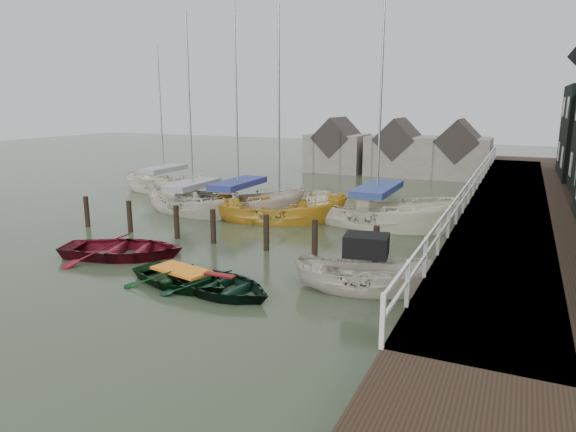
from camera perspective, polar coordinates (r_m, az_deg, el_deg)
The scene contains 13 objects.
ground at distance 18.00m, azimuth -10.21°, elevation -5.75°, with size 120.00×120.00×0.00m, color #2B3522.
pier at distance 24.45m, azimuth 23.14°, elevation 0.02°, with size 3.04×32.00×2.70m.
mooring_pilings at distance 20.85m, azimuth -8.10°, elevation -1.70°, with size 13.72×0.22×1.80m.
far_sheds at distance 41.14m, azimuth 11.92°, elevation 7.11°, with size 14.00×4.08×4.39m.
rowboat_red at distance 19.92m, azimuth -17.81°, elevation -4.37°, with size 3.21×4.49×0.93m, color #590C19.
rowboat_green at distance 16.48m, azimuth -11.70°, elevation -7.56°, with size 2.61×3.66×0.76m, color black.
rowboat_dkgreen at distance 15.68m, azimuth -7.53°, elevation -8.46°, with size 2.65×3.71×0.77m, color black.
motorboat at distance 15.83m, azimuth 8.36°, elevation -7.90°, with size 4.44×2.23×2.53m.
sailboat_a at distance 26.86m, azimuth -10.42°, elevation 0.48°, with size 6.73×3.92×11.01m.
sailboat_b at distance 26.27m, azimuth -5.49°, elevation 0.36°, with size 7.29×4.38×11.81m.
sailboat_c at distance 24.71m, azimuth -0.97°, elevation -0.49°, with size 6.91×4.07×11.09m.
sailboat_d at distance 24.12m, azimuth 9.76°, elevation -0.88°, with size 7.80×3.81×11.93m.
sailboat_e at distance 33.52m, azimuth -13.52°, elevation 2.73°, with size 6.52×3.09×10.08m.
Camera 1 is at (9.90, -13.95, 5.61)m, focal length 32.00 mm.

